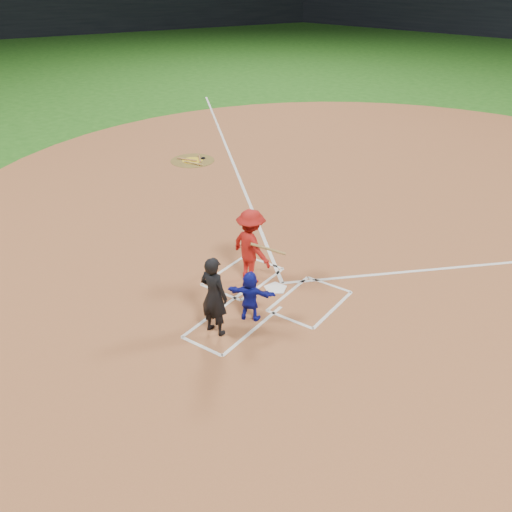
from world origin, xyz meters
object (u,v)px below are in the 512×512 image
Objects in this scene: home_plate at (275,288)px; on_deck_circle at (193,161)px; umpire at (214,296)px; catcher at (250,296)px; batter_at_plate at (251,247)px.

home_plate is 9.84m from on_deck_circle.
umpire is at bearing -46.69° from on_deck_circle.
batter_at_plate is at bearing -75.86° from catcher.
batter_at_plate is at bearing 2.37° from home_plate.
catcher is at bearing -111.85° from umpire.
on_deck_circle is at bearing 139.83° from batter_at_plate.
home_plate is 0.31× the size of batter_at_plate.
catcher is 0.65× the size of umpire.
on_deck_circle is (-7.82, 5.97, -0.00)m from home_plate.
catcher is (0.23, -1.38, 0.58)m from home_plate.
home_plate reaches higher than on_deck_circle.
catcher is (8.05, -7.35, 0.59)m from on_deck_circle.
batter_at_plate is (-0.61, 2.18, 0.04)m from umpire.
catcher is 0.96m from umpire.
home_plate is 1.51m from catcher.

